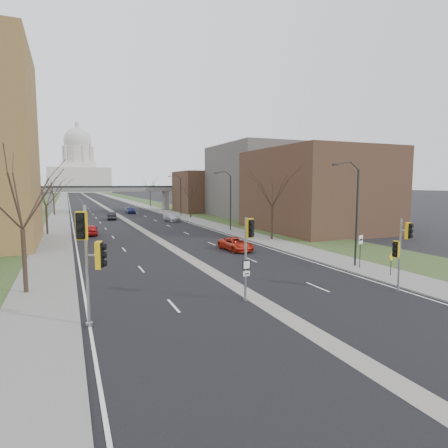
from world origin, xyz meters
TOP-DOWN VIEW (x-y plane):
  - ground at (0.00, 0.00)m, footprint 700.00×700.00m
  - road_surface at (0.00, 150.00)m, footprint 20.00×600.00m
  - median_strip at (0.00, 150.00)m, footprint 1.20×600.00m
  - sidewalk_right at (12.00, 150.00)m, footprint 4.00×600.00m
  - sidewalk_left at (-12.00, 150.00)m, footprint 4.00×600.00m
  - grass_verge_right at (18.00, 150.00)m, footprint 8.00×600.00m
  - grass_verge_left at (-18.00, 150.00)m, footprint 8.00×600.00m
  - commercial_block_near at (24.00, 28.00)m, footprint 16.00×20.00m
  - commercial_block_mid at (28.00, 52.00)m, footprint 18.00×22.00m
  - commercial_block_far at (22.00, 70.00)m, footprint 14.00×14.00m
  - pedestrian_bridge at (0.00, 80.00)m, footprint 34.00×3.00m
  - capitol at (0.00, 320.00)m, footprint 48.00×42.00m
  - streetlight_near at (10.99, 6.00)m, footprint 2.61×0.20m
  - streetlight_mid at (10.99, 32.00)m, footprint 2.61×0.20m
  - streetlight_far at (10.99, 58.00)m, footprint 2.61×0.20m
  - tree_left_a at (-13.00, 8.00)m, footprint 7.20×7.20m
  - tree_left_b at (-13.00, 38.00)m, footprint 6.75×6.75m
  - tree_left_c at (-13.00, 72.00)m, footprint 7.65×7.65m
  - tree_right_a at (13.00, 22.00)m, footprint 7.20×7.20m
  - tree_right_b at (13.00, 55.00)m, footprint 6.30×6.30m
  - tree_right_c at (13.00, 95.00)m, footprint 7.65×7.65m
  - signal_pole_left at (-9.48, 0.29)m, footprint 1.33×1.00m
  - signal_pole_median at (-0.76, 1.01)m, footprint 0.58×0.82m
  - signal_pole_right at (9.13, -0.99)m, footprint 1.00×0.80m
  - speed_limit_sign at (11.62, 5.25)m, footprint 0.56×0.21m
  - warning_sign at (11.81, 2.24)m, footprint 0.68×0.22m
  - car_left_near at (-7.52, 35.21)m, footprint 2.07×4.46m
  - car_left_far at (-2.40, 57.16)m, footprint 1.98×4.71m
  - car_right_near at (5.78, 16.96)m, footprint 2.58×4.96m
  - car_right_mid at (7.55, 49.68)m, footprint 2.75×5.35m
  - car_right_far at (3.45, 71.44)m, footprint 1.97×4.58m

SIDE VIEW (x-z plane):
  - ground at x=0.00m, z-range 0.00..0.00m
  - median_strip at x=0.00m, z-range -0.01..0.01m
  - road_surface at x=0.00m, z-range 0.00..0.01m
  - grass_verge_right at x=18.00m, z-range 0.00..0.10m
  - grass_verge_left at x=-18.00m, z-range 0.00..0.10m
  - sidewalk_right at x=12.00m, z-range 0.00..0.12m
  - sidewalk_left at x=-12.00m, z-range 0.00..0.12m
  - car_right_near at x=5.78m, z-range 0.00..1.33m
  - car_left_near at x=-7.52m, z-range 0.00..1.48m
  - car_right_mid at x=7.55m, z-range 0.00..1.48m
  - car_left_far at x=-2.40m, z-range 0.00..1.51m
  - car_right_far at x=3.45m, z-range 0.00..1.54m
  - warning_sign at x=11.81m, z-range 0.39..2.17m
  - speed_limit_sign at x=11.62m, z-range 0.62..3.30m
  - signal_pole_right at x=9.13m, z-range 0.74..5.49m
  - signal_pole_median at x=-0.76m, z-range 0.99..6.00m
  - signal_pole_left at x=-9.48m, z-range 0.92..6.90m
  - pedestrian_bridge at x=0.00m, z-range 1.62..8.07m
  - commercial_block_far at x=22.00m, z-range 0.00..10.00m
  - tree_right_b at x=13.00m, z-range 1.71..9.93m
  - commercial_block_near at x=24.00m, z-range 0.00..12.00m
  - tree_left_b at x=-13.00m, z-range 1.82..10.63m
  - tree_left_a at x=-13.00m, z-range 1.94..11.34m
  - tree_right_a at x=13.00m, z-range 1.94..11.34m
  - streetlight_near at x=10.99m, z-range 2.60..11.30m
  - streetlight_mid at x=10.99m, z-range 2.60..11.30m
  - streetlight_far at x=10.99m, z-range 2.60..11.30m
  - tree_left_c at x=-13.00m, z-range 2.05..12.04m
  - tree_right_c at x=13.00m, z-range 2.05..12.04m
  - commercial_block_mid at x=28.00m, z-range 0.00..15.00m
  - capitol at x=0.00m, z-range -9.28..46.47m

